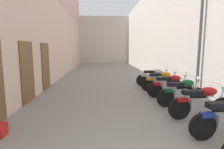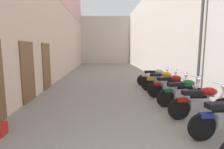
{
  "view_description": "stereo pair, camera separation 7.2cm",
  "coord_description": "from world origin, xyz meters",
  "px_view_note": "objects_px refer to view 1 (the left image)",
  "views": [
    {
      "loc": [
        -0.53,
        -1.02,
        1.94
      ],
      "look_at": [
        -0.13,
        5.11,
        1.06
      ],
      "focal_mm": 28.8,
      "sensor_mm": 36.0,
      "label": 1
    },
    {
      "loc": [
        -0.46,
        -1.03,
        1.94
      ],
      "look_at": [
        -0.13,
        5.11,
        1.06
      ],
      "focal_mm": 28.8,
      "sensor_mm": 36.0,
      "label": 2
    }
  ],
  "objects_px": {
    "motorcycle_third": "(202,101)",
    "street_lamp": "(199,21)",
    "motorcycle_fourth": "(183,91)",
    "motorcycle_seventh": "(154,77)",
    "motorcycle_sixth": "(161,80)",
    "motorcycle_fifth": "(170,85)"
  },
  "relations": [
    {
      "from": "motorcycle_seventh",
      "to": "street_lamp",
      "type": "relative_size",
      "value": 0.37
    },
    {
      "from": "motorcycle_third",
      "to": "motorcycle_fourth",
      "type": "distance_m",
      "value": 1.17
    },
    {
      "from": "motorcycle_third",
      "to": "street_lamp",
      "type": "relative_size",
      "value": 0.37
    },
    {
      "from": "motorcycle_third",
      "to": "motorcycle_fifth",
      "type": "xyz_separation_m",
      "value": [
        -0.0,
        2.25,
        0.0
      ]
    },
    {
      "from": "motorcycle_fifth",
      "to": "street_lamp",
      "type": "xyz_separation_m",
      "value": [
        0.7,
        -0.54,
        2.4
      ]
    },
    {
      "from": "motorcycle_third",
      "to": "motorcycle_fifth",
      "type": "relative_size",
      "value": 1.0
    },
    {
      "from": "motorcycle_fourth",
      "to": "street_lamp",
      "type": "xyz_separation_m",
      "value": [
        0.7,
        0.54,
        2.4
      ]
    },
    {
      "from": "motorcycle_fourth",
      "to": "street_lamp",
      "type": "distance_m",
      "value": 2.56
    },
    {
      "from": "motorcycle_fifth",
      "to": "motorcycle_sixth",
      "type": "distance_m",
      "value": 1.06
    },
    {
      "from": "motorcycle_third",
      "to": "street_lamp",
      "type": "distance_m",
      "value": 3.04
    },
    {
      "from": "motorcycle_third",
      "to": "street_lamp",
      "type": "xyz_separation_m",
      "value": [
        0.7,
        1.71,
        2.4
      ]
    },
    {
      "from": "motorcycle_third",
      "to": "motorcycle_sixth",
      "type": "bearing_deg",
      "value": 90.0
    },
    {
      "from": "motorcycle_third",
      "to": "motorcycle_sixth",
      "type": "xyz_separation_m",
      "value": [
        -0.0,
        3.31,
        0.0
      ]
    },
    {
      "from": "motorcycle_fourth",
      "to": "motorcycle_sixth",
      "type": "xyz_separation_m",
      "value": [
        0.0,
        2.14,
        0.0
      ]
    },
    {
      "from": "motorcycle_seventh",
      "to": "motorcycle_sixth",
      "type": "bearing_deg",
      "value": -90.0
    },
    {
      "from": "motorcycle_seventh",
      "to": "motorcycle_third",
      "type": "bearing_deg",
      "value": -90.0
    },
    {
      "from": "motorcycle_fourth",
      "to": "motorcycle_seventh",
      "type": "bearing_deg",
      "value": 90.0
    },
    {
      "from": "motorcycle_fourth",
      "to": "motorcycle_seventh",
      "type": "distance_m",
      "value": 3.21
    },
    {
      "from": "street_lamp",
      "to": "motorcycle_third",
      "type": "bearing_deg",
      "value": -112.37
    },
    {
      "from": "motorcycle_sixth",
      "to": "motorcycle_seventh",
      "type": "distance_m",
      "value": 1.08
    },
    {
      "from": "motorcycle_fourth",
      "to": "motorcycle_sixth",
      "type": "bearing_deg",
      "value": 90.0
    },
    {
      "from": "motorcycle_third",
      "to": "motorcycle_sixth",
      "type": "distance_m",
      "value": 3.31
    }
  ]
}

